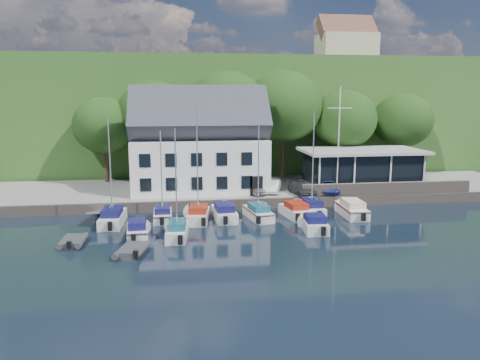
{
  "coord_description": "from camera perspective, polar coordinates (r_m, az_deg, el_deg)",
  "views": [
    {
      "loc": [
        -9.55,
        -33.24,
        11.06
      ],
      "look_at": [
        -3.67,
        9.0,
        3.29
      ],
      "focal_mm": 35.0,
      "sensor_mm": 36.0,
      "label": 1
    }
  ],
  "objects": [
    {
      "name": "tree_5",
      "position": [
        63.09,
        19.13,
        5.3
      ],
      "size": [
        7.54,
        7.54,
        10.31
      ],
      "primitive_type": null,
      "color": "black",
      "rests_on": "quay"
    },
    {
      "name": "boat_r1_2",
      "position": [
        40.85,
        -5.21,
        1.1
      ],
      "size": [
        2.78,
        6.02,
        9.07
      ],
      "primitive_type": null,
      "rotation": [
        0.0,
        0.0,
        -0.15
      ],
      "color": "silver",
      "rests_on": "ground"
    },
    {
      "name": "boat_r2_1",
      "position": [
        36.28,
        -7.8,
        -0.38
      ],
      "size": [
        2.2,
        6.1,
        8.75
      ],
      "primitive_type": null,
      "rotation": [
        0.0,
        0.0,
        -0.09
      ],
      "color": "silver",
      "rests_on": "ground"
    },
    {
      "name": "gangway",
      "position": [
        44.21,
        -16.77,
        -4.61
      ],
      "size": [
        1.2,
        6.0,
        1.4
      ],
      "primitive_type": null,
      "color": "silver",
      "rests_on": "ground"
    },
    {
      "name": "boat_r1_7",
      "position": [
        44.6,
        13.45,
        -3.29
      ],
      "size": [
        2.17,
        6.94,
        1.55
      ],
      "primitive_type": null,
      "rotation": [
        0.0,
        0.0,
        -0.02
      ],
      "color": "silver",
      "rests_on": "ground"
    },
    {
      "name": "boat_r1_0",
      "position": [
        41.2,
        -15.52,
        0.94
      ],
      "size": [
        2.28,
        6.87,
        9.22
      ],
      "primitive_type": null,
      "rotation": [
        0.0,
        0.0,
        -0.04
      ],
      "color": "silver",
      "rests_on": "ground"
    },
    {
      "name": "tree_0",
      "position": [
        56.53,
        -16.12,
        4.72
      ],
      "size": [
        7.21,
        7.21,
        9.86
      ],
      "primitive_type": null,
      "color": "black",
      "rests_on": "quay"
    },
    {
      "name": "field_patch",
      "position": [
        104.84,
        1.76,
        13.11
      ],
      "size": [
        50.0,
        30.0,
        0.3
      ],
      "primitive_type": "cube",
      "color": "olive",
      "rests_on": "hillside"
    },
    {
      "name": "car_silver",
      "position": [
        48.01,
        2.15,
        -1.09
      ],
      "size": [
        1.39,
        3.29,
        1.11
      ],
      "primitive_type": "imported",
      "rotation": [
        0.0,
        0.0,
        -0.02
      ],
      "color": "#9F9EA3",
      "rests_on": "quay"
    },
    {
      "name": "hillside",
      "position": [
        95.76,
        -2.23,
        8.49
      ],
      "size": [
        160.0,
        75.0,
        16.0
      ],
      "primitive_type": "cube",
      "color": "#2B5720",
      "rests_on": "ground"
    },
    {
      "name": "dinghy_1",
      "position": [
        34.09,
        -12.99,
        -8.22
      ],
      "size": [
        2.63,
        3.55,
        0.74
      ],
      "primitive_type": null,
      "rotation": [
        0.0,
        0.0,
        -0.24
      ],
      "color": "#333337",
      "rests_on": "ground"
    },
    {
      "name": "seawall",
      "position": [
        50.46,
        17.52,
        -0.96
      ],
      "size": [
        18.0,
        0.5,
        1.2
      ],
      "primitive_type": "cube",
      "color": "#6F6259",
      "rests_on": "quay"
    },
    {
      "name": "car_white",
      "position": [
        49.07,
        4.03,
        -0.78
      ],
      "size": [
        2.46,
        4.04,
        1.26
      ],
      "primitive_type": "imported",
      "rotation": [
        0.0,
        0.0,
        -0.32
      ],
      "color": "silver",
      "rests_on": "quay"
    },
    {
      "name": "boat_r1_1",
      "position": [
        41.5,
        -9.55,
        0.64
      ],
      "size": [
        1.8,
        5.12,
        8.35
      ],
      "primitive_type": null,
      "rotation": [
        0.0,
        0.0,
        0.01
      ],
      "color": "silver",
      "rests_on": "ground"
    },
    {
      "name": "dinghy_0",
      "position": [
        37.39,
        -19.71,
        -6.93
      ],
      "size": [
        1.91,
        3.09,
        0.71
      ],
      "primitive_type": null,
      "rotation": [
        0.0,
        0.0,
        -0.03
      ],
      "color": "#333337",
      "rests_on": "ground"
    },
    {
      "name": "ground",
      "position": [
        36.31,
        7.78,
        -7.5
      ],
      "size": [
        180.0,
        180.0,
        0.0
      ],
      "primitive_type": "plane",
      "color": "black",
      "rests_on": "ground"
    },
    {
      "name": "harbor_building",
      "position": [
        50.13,
        -4.98,
        3.75
      ],
      "size": [
        14.4,
        8.2,
        8.7
      ],
      "primitive_type": null,
      "color": "silver",
      "rests_on": "quay"
    },
    {
      "name": "boat_r2_3",
      "position": [
        39.02,
        9.08,
        -5.17
      ],
      "size": [
        2.4,
        4.99,
        1.44
      ],
      "primitive_type": null,
      "rotation": [
        0.0,
        0.0,
        -0.09
      ],
      "color": "silver",
      "rests_on": "ground"
    },
    {
      "name": "farmhouse",
      "position": [
        91.34,
        12.81,
        15.76
      ],
      "size": [
        10.4,
        7.0,
        8.2
      ],
      "primitive_type": null,
      "color": "#BEAC91",
      "rests_on": "hillside"
    },
    {
      "name": "tree_1",
      "position": [
        56.18,
        -10.41,
        5.88
      ],
      "size": [
        8.58,
        8.58,
        11.72
      ],
      "primitive_type": null,
      "color": "black",
      "rests_on": "quay"
    },
    {
      "name": "quay",
      "position": [
        52.7,
        2.67,
        -1.24
      ],
      "size": [
        60.0,
        13.0,
        1.0
      ],
      "primitive_type": "cube",
      "color": "gray",
      "rests_on": "ground"
    },
    {
      "name": "boat_r1_3",
      "position": [
        42.23,
        -1.95,
        -3.82
      ],
      "size": [
        2.38,
        6.53,
        1.48
      ],
      "primitive_type": null,
      "rotation": [
        0.0,
        0.0,
        0.06
      ],
      "color": "silver",
      "rests_on": "ground"
    },
    {
      "name": "club_pavilion",
      "position": [
        53.95,
        14.56,
        1.46
      ],
      "size": [
        13.2,
        7.2,
        4.1
      ],
      "primitive_type": null,
      "color": "black",
      "rests_on": "quay"
    },
    {
      "name": "boat_r1_4",
      "position": [
        41.73,
        2.26,
        0.91
      ],
      "size": [
        2.83,
        6.46,
        8.47
      ],
      "primitive_type": null,
      "rotation": [
        0.0,
        0.0,
        0.17
      ],
      "color": "silver",
      "rests_on": "ground"
    },
    {
      "name": "boat_r1_6",
      "position": [
        43.5,
        8.87,
        1.59
      ],
      "size": [
        2.1,
        5.85,
        9.08
      ],
      "primitive_type": null,
      "rotation": [
        0.0,
        0.0,
        -0.03
      ],
      "color": "silver",
      "rests_on": "ground"
    },
    {
      "name": "tree_4",
      "position": [
        58.3,
        12.53,
        5.44
      ],
      "size": [
        7.81,
        7.81,
        10.68
      ],
      "primitive_type": null,
      "color": "black",
      "rests_on": "quay"
    },
    {
      "name": "car_dgrey",
      "position": [
        48.35,
        7.54,
        -0.99
      ],
      "size": [
        2.39,
        4.64,
        1.29
      ],
      "primitive_type": "imported",
      "rotation": [
        0.0,
        0.0,
        0.14
      ],
      "color": "#2F2E33",
      "rests_on": "quay"
    },
    {
      "name": "quay_face",
      "position": [
        46.47,
        4.14,
        -2.83
      ],
      "size": [
        60.0,
        0.3,
        1.0
      ],
      "primitive_type": "cube",
      "color": "#6F6259",
      "rests_on": "ground"
    },
    {
      "name": "tree_2",
      "position": [
        55.01,
        -1.58,
        6.53
      ],
      "size": [
        9.39,
        9.39,
        12.83
      ],
      "primitive_type": null,
      "color": "black",
      "rests_on": "quay"
    },
    {
      "name": "car_blue",
      "position": [
        49.67,
        10.73,
        -0.74
      ],
      "size": [
        2.43,
        4.2,
        1.35
      ],
      "primitive_type": "imported",
      "rotation": [
        0.0,
        0.0,
        -0.23
      ],
      "color": "navy",
      "rests_on": "quay"
    },
    {
      "name": "tree_3",
      "position": [
        57.05,
        5.31,
        6.7
      ],
      "size": [
        9.5,
        9.5,
        12.98
      ],
      "primitive_type": null,
      "color": "black",
      "rests_on": "quay"
    },
    {
      "name": "boat_r1_5",
      "position": [
        43.36,
        6.79,
        -3.55
      ],
      "size": [
        2.94,
        6.08,
        1.43
      ],
      "primitive_type": null,
      "rotation": [
        0.0,
        0.0,
        0.16
      ],
      "color": "silver",
      "rests_on": "ground"
    },
    {
      "name": "flagpole",
      "position": [
        49.11,
        11.93,
        4.74
      ],
      "size": [
        2.62,
        0.2,
        10.93
      ],
      "primitive_type": null,
      "color": "silver",
      "rests_on": "quay"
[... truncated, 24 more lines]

